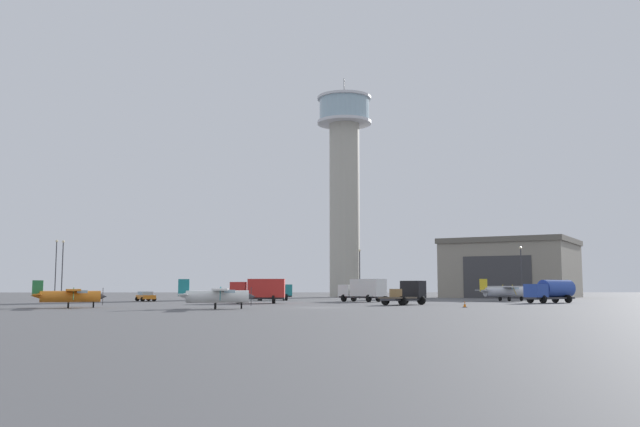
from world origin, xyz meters
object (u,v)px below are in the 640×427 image
(truck_fuel_tanker_blue, at_px, (551,290))
(light_post_east, at_px, (521,268))
(truck_fuel_tanker_teal, at_px, (270,289))
(car_orange, at_px, (146,296))
(light_post_centre, at_px, (56,264))
(truck_flatbed_black, at_px, (408,293))
(light_post_west, at_px, (360,269))
(control_tower, at_px, (345,178))
(light_post_north, at_px, (62,264))
(airplane_silver, at_px, (505,291))
(airplane_white, at_px, (217,295))
(traffic_cone_near_left, at_px, (465,304))
(truck_box_white, at_px, (363,289))
(truck_box_red, at_px, (259,290))
(airplane_orange, at_px, (70,295))

(truck_fuel_tanker_blue, bearing_deg, light_post_east, -129.23)
(truck_fuel_tanker_teal, height_order, car_orange, truck_fuel_tanker_teal)
(light_post_east, height_order, light_post_centre, light_post_centre)
(truck_flatbed_black, distance_m, light_post_west, 41.63)
(truck_fuel_tanker_blue, relative_size, car_orange, 1.65)
(control_tower, height_order, light_post_north, control_tower)
(airplane_silver, xyz_separation_m, truck_fuel_tanker_blue, (2.20, -11.73, 0.15))
(truck_flatbed_black, bearing_deg, light_post_north, 95.15)
(truck_fuel_tanker_blue, height_order, light_post_centre, light_post_centre)
(airplane_white, distance_m, traffic_cone_near_left, 24.27)
(airplane_silver, relative_size, truck_fuel_tanker_blue, 1.47)
(airplane_white, height_order, light_post_west, light_post_west)
(light_post_west, height_order, light_post_centre, light_post_centre)
(truck_box_white, height_order, light_post_west, light_post_west)
(airplane_white, distance_m, truck_box_red, 21.84)
(airplane_white, distance_m, car_orange, 37.81)
(truck_fuel_tanker_teal, xyz_separation_m, light_post_north, (-34.90, 12.30, 4.09))
(truck_box_red, bearing_deg, airplane_white, 84.52)
(truck_flatbed_black, relative_size, light_post_centre, 0.61)
(light_post_west, height_order, light_post_north, light_post_north)
(airplane_orange, bearing_deg, truck_flatbed_black, -0.34)
(truck_box_white, xyz_separation_m, light_post_centre, (-50.76, 27.30, 4.28))
(truck_flatbed_black, bearing_deg, truck_fuel_tanker_teal, 73.97)
(truck_box_white, xyz_separation_m, light_post_north, (-47.89, 21.93, 4.05))
(light_post_centre, bearing_deg, airplane_orange, -70.30)
(control_tower, relative_size, airplane_orange, 5.10)
(traffic_cone_near_left, bearing_deg, control_tower, 94.80)
(truck_box_red, xyz_separation_m, light_post_north, (-33.97, 30.79, 4.06))
(light_post_north, relative_size, traffic_cone_near_left, 15.21)
(control_tower, height_order, airplane_white, control_tower)
(light_post_east, bearing_deg, truck_flatbed_black, -126.11)
(truck_box_white, height_order, light_post_centre, light_post_centre)
(light_post_east, bearing_deg, truck_box_white, -148.41)
(airplane_silver, distance_m, truck_fuel_tanker_teal, 34.30)
(light_post_north, xyz_separation_m, traffic_cone_near_left, (55.02, -48.96, -5.43))
(truck_box_red, xyz_separation_m, truck_box_white, (13.93, 8.87, 0.01))
(truck_fuel_tanker_blue, distance_m, car_orange, 55.08)
(traffic_cone_near_left, bearing_deg, light_post_north, 138.34)
(airplane_orange, bearing_deg, control_tower, 48.98)
(truck_fuel_tanker_teal, xyz_separation_m, light_post_east, (40.86, 7.51, 3.52))
(airplane_white, height_order, light_post_east, light_post_east)
(airplane_silver, distance_m, truck_flatbed_black, 26.34)
(truck_flatbed_black, height_order, truck_box_white, truck_box_white)
(truck_box_red, relative_size, truck_box_white, 1.03)
(truck_flatbed_black, distance_m, car_orange, 39.99)
(airplane_orange, xyz_separation_m, light_post_centre, (-19.34, 54.03, 4.74))
(light_post_north, bearing_deg, traffic_cone_near_left, -41.66)
(control_tower, xyz_separation_m, light_post_west, (0.96, -20.17, -19.22))
(airplane_silver, distance_m, truck_box_red, 36.68)
(truck_fuel_tanker_blue, xyz_separation_m, traffic_cone_near_left, (-15.78, -18.51, -1.30))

